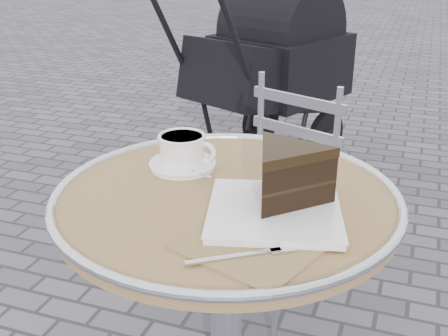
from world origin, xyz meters
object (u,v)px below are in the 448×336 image
(cafe_table, at_px, (226,262))
(cake_plate_set, at_px, (284,183))
(bistro_chair, at_px, (283,171))
(baby_stroller, at_px, (266,76))
(cappuccino_set, at_px, (183,153))

(cafe_table, relative_size, cake_plate_set, 1.85)
(cake_plate_set, relative_size, bistro_chair, 0.51)
(bistro_chair, relative_size, baby_stroller, 0.66)
(cappuccino_set, distance_m, cake_plate_set, 0.30)
(cafe_table, xyz_separation_m, cappuccino_set, (-0.14, 0.10, 0.20))
(cafe_table, bearing_deg, cake_plate_set, -16.38)
(cappuccino_set, relative_size, bistro_chair, 0.21)
(cafe_table, distance_m, bistro_chair, 0.71)
(cake_plate_set, xyz_separation_m, baby_stroller, (-0.56, 1.89, -0.28))
(cappuccino_set, distance_m, bistro_chair, 0.67)
(cafe_table, distance_m, cappuccino_set, 0.26)
(bistro_chair, distance_m, baby_stroller, 1.21)
(cappuccino_set, distance_m, baby_stroller, 1.80)
(bistro_chair, height_order, baby_stroller, baby_stroller)
(cafe_table, height_order, baby_stroller, baby_stroller)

